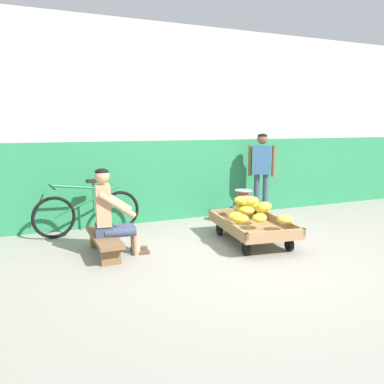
# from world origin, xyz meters

# --- Properties ---
(ground_plane) EXTENTS (80.00, 80.00, 0.00)m
(ground_plane) POSITION_xyz_m (0.00, 0.00, 0.00)
(ground_plane) COLOR gray
(back_wall) EXTENTS (16.00, 0.30, 3.35)m
(back_wall) POSITION_xyz_m (0.00, 2.77, 1.68)
(back_wall) COLOR #287F4C
(back_wall) RESTS_ON ground
(banana_cart) EXTENTS (1.01, 1.53, 0.36)m
(banana_cart) POSITION_xyz_m (0.41, 0.86, 0.24)
(banana_cart) COLOR #99754C
(banana_cart) RESTS_ON ground
(banana_pile) EXTENTS (0.97, 1.26, 0.26)m
(banana_pile) POSITION_xyz_m (0.48, 0.99, 0.46)
(banana_pile) COLOR gold
(banana_pile) RESTS_ON banana_cart
(low_bench) EXTENTS (0.30, 1.10, 0.27)m
(low_bench) POSITION_xyz_m (-1.66, 1.14, 0.20)
(low_bench) COLOR brown
(low_bench) RESTS_ON ground
(vendor_seated) EXTENTS (0.71, 0.53, 1.14)m
(vendor_seated) POSITION_xyz_m (-1.57, 1.13, 0.57)
(vendor_seated) COLOR tan
(vendor_seated) RESTS_ON ground
(plastic_crate) EXTENTS (0.36, 0.28, 0.30)m
(plastic_crate) POSITION_xyz_m (0.84, 1.86, 0.15)
(plastic_crate) COLOR #234CA8
(plastic_crate) RESTS_ON ground
(weighing_scale) EXTENTS (0.30, 0.30, 0.29)m
(weighing_scale) POSITION_xyz_m (0.84, 1.86, 0.45)
(weighing_scale) COLOR #28282D
(weighing_scale) RESTS_ON plastic_crate
(bicycle_near_left) EXTENTS (1.66, 0.48, 0.86)m
(bicycle_near_left) POSITION_xyz_m (-1.69, 2.27, 0.35)
(bicycle_near_left) COLOR black
(bicycle_near_left) RESTS_ON ground
(customer_adult) EXTENTS (0.42, 0.35, 1.53)m
(customer_adult) POSITION_xyz_m (1.42, 2.20, 0.95)
(customer_adult) COLOR #38425B
(customer_adult) RESTS_ON ground
(shopping_bag) EXTENTS (0.18, 0.12, 0.24)m
(shopping_bag) POSITION_xyz_m (1.09, 1.55, 0.12)
(shopping_bag) COLOR green
(shopping_bag) RESTS_ON ground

